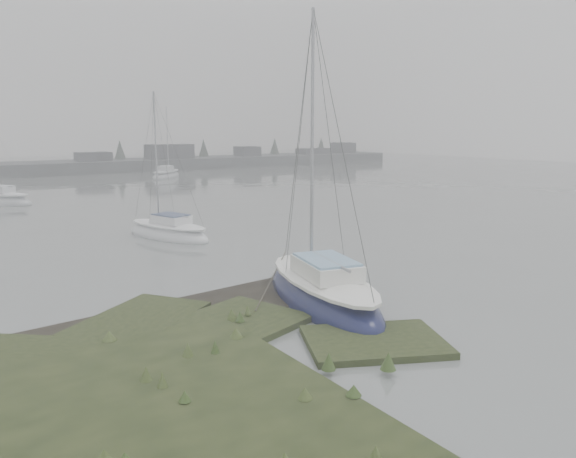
{
  "coord_description": "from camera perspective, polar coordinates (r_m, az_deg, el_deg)",
  "views": [
    {
      "loc": [
        -9.0,
        -10.62,
        5.53
      ],
      "look_at": [
        2.47,
        6.43,
        1.8
      ],
      "focal_mm": 35.0,
      "sensor_mm": 36.0,
      "label": 1
    }
  ],
  "objects": [
    {
      "name": "sailboat_far_b",
      "position": [
        64.14,
        -12.28,
        5.35
      ],
      "size": [
        5.66,
        5.81,
        8.62
      ],
      "rotation": [
        0.0,
        0.0,
        -0.76
      ],
      "color": "#B0B5BB",
      "rests_on": "ground"
    },
    {
      "name": "ground",
      "position": [
        41.97,
        -21.24,
        2.02
      ],
      "size": [
        160.0,
        160.0,
        0.0
      ],
      "primitive_type": "plane",
      "color": "slate",
      "rests_on": "ground"
    },
    {
      "name": "sailboat_white",
      "position": [
        29.19,
        -12.04,
        -0.37
      ],
      "size": [
        3.49,
        5.86,
        7.86
      ],
      "rotation": [
        0.0,
        0.0,
        0.32
      ],
      "color": "silver",
      "rests_on": "ground"
    },
    {
      "name": "far_shoreline",
      "position": [
        81.03,
        -7.65,
        6.89
      ],
      "size": [
        60.0,
        8.0,
        4.15
      ],
      "color": "#4C4F51",
      "rests_on": "ground"
    },
    {
      "name": "sailboat_main",
      "position": [
        17.99,
        3.51,
        -6.61
      ],
      "size": [
        3.82,
        7.33,
        9.87
      ],
      "rotation": [
        0.0,
        0.0,
        -0.23
      ],
      "color": "#10143C",
      "rests_on": "ground"
    }
  ]
}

